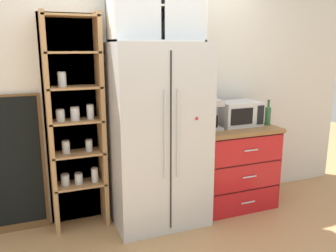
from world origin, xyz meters
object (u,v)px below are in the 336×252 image
object	(u,v)px
mug_navy	(237,123)
bottle_green	(268,114)
coffee_maker	(211,114)
microwave	(238,113)
chalkboard_menu	(11,165)
refrigerator	(158,136)

from	to	relation	value
mug_navy	bottle_green	xyz separation A→B (m)	(0.36, -0.04, 0.07)
coffee_maker	mug_navy	distance (m)	0.32
mug_navy	bottle_green	size ratio (longest dim) A/B	0.41
mug_navy	bottle_green	world-z (taller)	bottle_green
coffee_maker	bottle_green	bearing A→B (deg)	-5.35
microwave	coffee_maker	distance (m)	0.36
coffee_maker	mug_navy	world-z (taller)	coffee_maker
bottle_green	chalkboard_menu	bearing A→B (deg)	173.11
microwave	bottle_green	size ratio (longest dim) A/B	1.61
refrigerator	coffee_maker	xyz separation A→B (m)	(0.59, 0.04, 0.16)
refrigerator	microwave	distance (m)	0.96
mug_navy	coffee_maker	bearing A→B (deg)	175.73
mug_navy	chalkboard_menu	bearing A→B (deg)	173.00
refrigerator	mug_navy	distance (m)	0.90
microwave	mug_navy	xyz separation A→B (m)	(-0.05, -0.06, -0.08)
refrigerator	microwave	bearing A→B (deg)	4.98
refrigerator	mug_navy	bearing A→B (deg)	1.13
coffee_maker	refrigerator	bearing A→B (deg)	-176.08
bottle_green	microwave	bearing A→B (deg)	161.29
bottle_green	mug_navy	bearing A→B (deg)	173.74
coffee_maker	bottle_green	size ratio (longest dim) A/B	1.13
coffee_maker	chalkboard_menu	size ratio (longest dim) A/B	0.24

